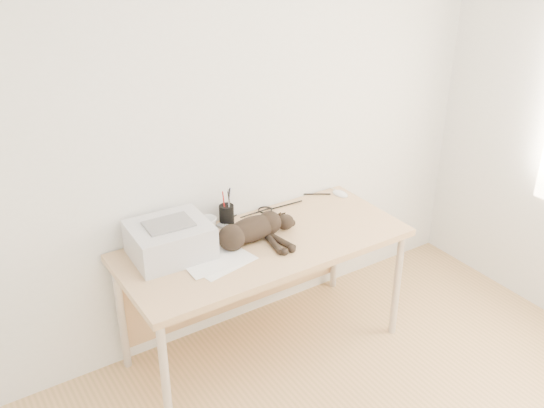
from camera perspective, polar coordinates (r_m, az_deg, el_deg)
wall_back at (r=3.37m, az=-4.07°, el=7.32°), size 3.50×0.00×3.50m
desk at (r=3.46m, az=-1.49°, el=-4.86°), size 1.60×0.70×0.74m
printer at (r=3.20m, az=-9.58°, el=-3.33°), size 0.42×0.36×0.19m
papers at (r=3.16m, az=-5.11°, el=-5.35°), size 0.37×0.28×0.01m
cat at (r=3.29m, az=-2.10°, el=-2.62°), size 0.65×0.30×0.15m
mug at (r=3.40m, az=-6.07°, el=-2.06°), size 0.14×0.14×0.10m
pen_cup at (r=3.48m, az=-4.30°, el=-0.98°), size 0.09×0.09×0.22m
remote_grey at (r=3.44m, az=-3.97°, el=-2.31°), size 0.11×0.17×0.02m
remote_black at (r=3.42m, az=-1.60°, el=-2.41°), size 0.13×0.19×0.02m
mouse at (r=3.86m, az=6.44°, el=1.13°), size 0.09×0.13×0.04m
cable_tangle at (r=3.56m, az=-3.40°, el=-1.35°), size 1.36×0.09×0.01m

